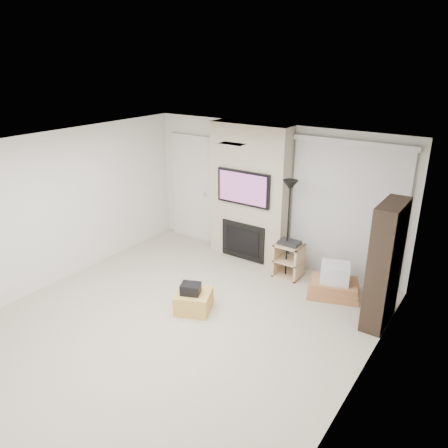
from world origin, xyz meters
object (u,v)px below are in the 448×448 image
Objects in this scene: box_stack at (334,283)px; bookshelf at (385,265)px; floor_lamp at (289,202)px; av_stand at (289,258)px; ottoman at (194,301)px.

box_stack is 1.12m from bookshelf.
floor_lamp reaches higher than av_stand.
bookshelf is (2.37, 1.26, 0.75)m from ottoman.
ottoman is at bearing -110.89° from av_stand.
ottoman is 0.28× the size of bookshelf.
av_stand reaches higher than ottoman.
floor_lamp is 1.00m from av_stand.
ottoman is 2.25m from box_stack.
bookshelf reaches higher than floor_lamp.
ottoman is at bearing -109.78° from floor_lamp.
av_stand reaches higher than box_stack.
box_stack reaches higher than ottoman.
box_stack is at bearing 45.91° from ottoman.
box_stack is at bearing -9.42° from floor_lamp.
floor_lamp is 1.81× the size of box_stack.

